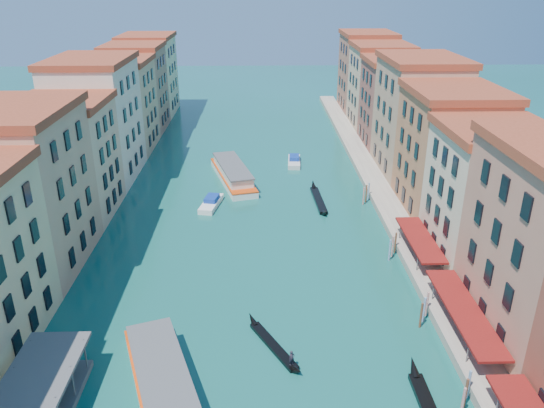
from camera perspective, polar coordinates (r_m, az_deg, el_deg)
The scene contains 11 objects.
left_bank_palazzos at distance 92.09m, azimuth -19.32°, elevation 7.14°, with size 12.80×128.40×21.00m.
right_bank_palazzos at distance 92.29m, azimuth 16.35°, elevation 7.57°, with size 12.80×128.40×21.00m.
quay at distance 93.04m, azimuth 11.01°, elevation 2.21°, with size 4.00×140.00×1.00m, color gray.
restaurant_awnings at distance 56.12m, azimuth 20.15°, elevation -11.02°, with size 3.20×44.55×3.12m.
mooring_poles_right at distance 60.58m, azimuth 15.28°, elevation -9.52°, with size 1.44×54.24×3.20m.
vaporetto_near at distance 48.00m, azimuth -11.45°, elevation -19.07°, with size 10.70×19.73×2.88m.
vaporetto_far at distance 93.99m, azimuth -4.25°, elevation 3.31°, with size 9.21×19.67×2.86m.
gondola_fore at distance 53.29m, azimuth 0.16°, elevation -14.88°, with size 5.68×9.66×2.10m.
gondola_far at distance 85.50m, azimuth 5.00°, elevation 0.57°, with size 1.79×13.62×1.93m.
motorboat_mid at distance 83.86m, azimuth -6.55°, elevation 0.16°, with size 3.56×7.41×1.47m.
motorboat_far at distance 102.52m, azimuth 2.40°, elevation 4.66°, with size 2.73×7.34×1.49m.
Camera 1 is at (2.14, -19.78, 33.28)m, focal length 35.00 mm.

